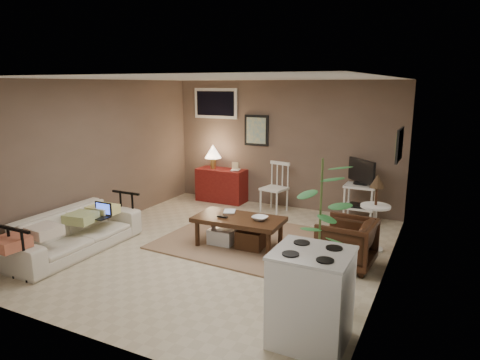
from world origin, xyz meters
The scene contains 20 objects.
floor centered at (0.00, 0.00, 0.00)m, with size 5.00×5.00×0.00m, color #C1B293.
art_back centered at (-0.55, 2.48, 1.45)m, with size 0.50×0.03×0.60m, color black.
art_right centered at (2.23, 1.05, 1.52)m, with size 0.03×0.60×0.45m, color black.
window centered at (-1.45, 2.48, 1.95)m, with size 0.96×0.03×0.60m, color silver.
rug centered at (0.30, 0.45, 0.01)m, with size 2.58×2.07×0.02m, color #977358.
coffee_table centered at (0.21, 0.16, 0.27)m, with size 1.29×0.69×0.48m.
sofa centered at (-1.80, -1.00, 0.39)m, with size 1.99×0.58×0.78m, color silver.
sofa_pillows centered at (-1.75, -1.23, 0.48)m, with size 0.38×1.89×0.13m, color beige, non-canonical shape.
sofa_end_rails centered at (-1.69, -1.00, 0.33)m, with size 0.53×1.99×0.67m, color black, non-canonical shape.
laptop centered at (-1.61, -0.66, 0.50)m, with size 0.31×0.22×0.21m.
red_console centered at (-1.24, 2.28, 0.40)m, with size 0.99×0.44×1.15m.
spindle_chair centered at (0.00, 2.10, 0.43)m, with size 0.49×0.49×0.92m.
tv_stand centered at (1.54, 2.15, 0.58)m, with size 0.52×0.47×1.09m.
side_table centered at (1.99, 0.92, 0.69)m, with size 0.41×0.41×1.11m.
armchair centered at (1.76, 0.21, 0.35)m, with size 0.67×0.63×0.69m, color #32190E.
potted_plant centered at (1.70, -0.90, 0.86)m, with size 0.40×0.40×1.62m.
stove centered at (1.84, -1.63, 0.44)m, with size 0.68×0.64×0.89m.
bowl centered at (0.54, 0.19, 0.56)m, with size 0.22×0.05×0.22m, color #341B0E.
book_table centered at (-0.11, 0.31, 0.57)m, with size 0.17×0.02×0.23m, color #341B0E.
book_console centered at (-1.00, 2.27, 0.77)m, with size 0.17×0.02×0.22m, color #341B0E.
Camera 1 is at (2.84, -5.09, 2.32)m, focal length 32.00 mm.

